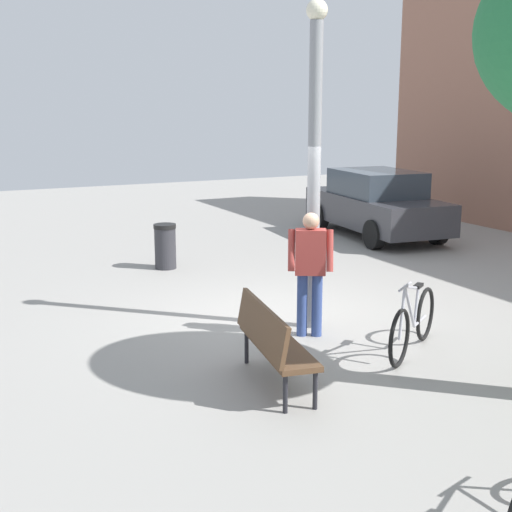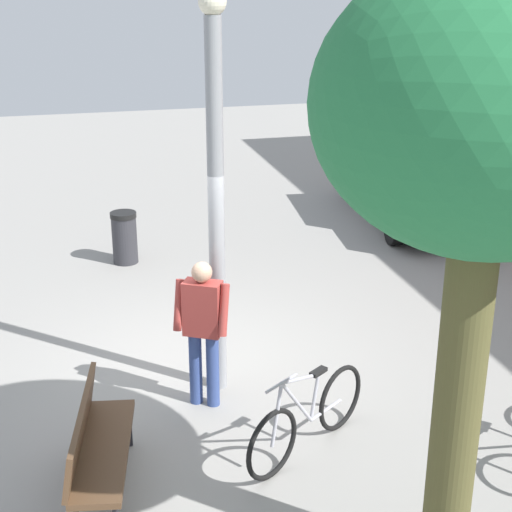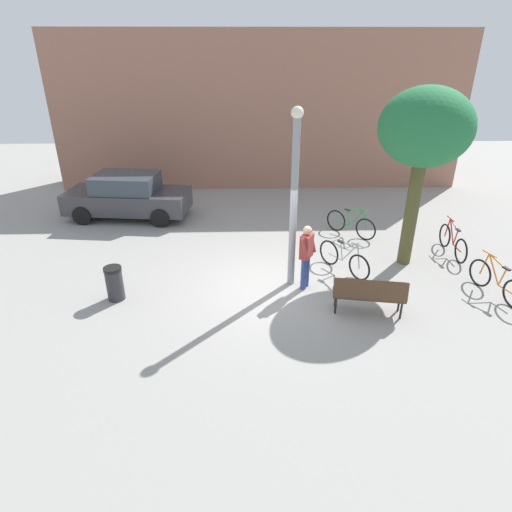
{
  "view_description": "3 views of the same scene",
  "coord_description": "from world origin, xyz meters",
  "px_view_note": "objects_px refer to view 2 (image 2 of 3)",
  "views": [
    {
      "loc": [
        8.44,
        -4.7,
        3.03
      ],
      "look_at": [
        -1.07,
        0.05,
        0.72
      ],
      "focal_mm": 48.71,
      "sensor_mm": 36.0,
      "label": 1
    },
    {
      "loc": [
        8.14,
        -1.41,
        4.53
      ],
      "look_at": [
        -0.76,
        0.9,
        1.08
      ],
      "focal_mm": 54.27,
      "sensor_mm": 36.0,
      "label": 2
    },
    {
      "loc": [
        -0.71,
        -9.55,
        5.54
      ],
      "look_at": [
        -0.42,
        0.45,
        0.64
      ],
      "focal_mm": 30.37,
      "sensor_mm": 36.0,
      "label": 3
    }
  ],
  "objects_px": {
    "plaza_tree": "(488,117)",
    "parked_car_charcoal": "(415,180)",
    "person_by_lamppost": "(203,324)",
    "bicycle_silver": "(307,418)",
    "park_bench": "(94,441)",
    "trash_bin": "(125,237)",
    "lamppost": "(216,187)"
  },
  "relations": [
    {
      "from": "park_bench",
      "to": "bicycle_silver",
      "type": "xyz_separation_m",
      "value": [
        -0.12,
        2.05,
        -0.16
      ]
    },
    {
      "from": "parked_car_charcoal",
      "to": "plaza_tree",
      "type": "bearing_deg",
      "value": -23.98
    },
    {
      "from": "plaza_tree",
      "to": "person_by_lamppost",
      "type": "bearing_deg",
      "value": -155.93
    },
    {
      "from": "bicycle_silver",
      "to": "parked_car_charcoal",
      "type": "distance_m",
      "value": 8.0
    },
    {
      "from": "person_by_lamppost",
      "to": "park_bench",
      "type": "bearing_deg",
      "value": -44.55
    },
    {
      "from": "person_by_lamppost",
      "to": "bicycle_silver",
      "type": "xyz_separation_m",
      "value": [
        1.15,
        0.81,
        -0.58
      ]
    },
    {
      "from": "lamppost",
      "to": "trash_bin",
      "type": "height_order",
      "value": "lamppost"
    },
    {
      "from": "person_by_lamppost",
      "to": "lamppost",
      "type": "bearing_deg",
      "value": 144.68
    },
    {
      "from": "park_bench",
      "to": "trash_bin",
      "type": "height_order",
      "value": "park_bench"
    },
    {
      "from": "person_by_lamppost",
      "to": "trash_bin",
      "type": "bearing_deg",
      "value": -174.85
    },
    {
      "from": "parked_car_charcoal",
      "to": "trash_bin",
      "type": "distance_m",
      "value": 5.64
    },
    {
      "from": "person_by_lamppost",
      "to": "bicycle_silver",
      "type": "bearing_deg",
      "value": 35.14
    },
    {
      "from": "plaza_tree",
      "to": "parked_car_charcoal",
      "type": "bearing_deg",
      "value": 156.02
    },
    {
      "from": "trash_bin",
      "to": "park_bench",
      "type": "bearing_deg",
      "value": -8.06
    },
    {
      "from": "plaza_tree",
      "to": "bicycle_silver",
      "type": "xyz_separation_m",
      "value": [
        -1.83,
        -0.52,
        -3.25
      ]
    },
    {
      "from": "bicycle_silver",
      "to": "parked_car_charcoal",
      "type": "xyz_separation_m",
      "value": [
        -6.72,
        4.32,
        0.39
      ]
    },
    {
      "from": "park_bench",
      "to": "plaza_tree",
      "type": "xyz_separation_m",
      "value": [
        1.71,
        2.58,
        3.09
      ]
    },
    {
      "from": "trash_bin",
      "to": "plaza_tree",
      "type": "bearing_deg",
      "value": 12.95
    },
    {
      "from": "lamppost",
      "to": "bicycle_silver",
      "type": "distance_m",
      "value": 2.54
    },
    {
      "from": "person_by_lamppost",
      "to": "plaza_tree",
      "type": "relative_size",
      "value": 0.36
    },
    {
      "from": "park_bench",
      "to": "trash_bin",
      "type": "xyz_separation_m",
      "value": [
        -5.88,
        0.83,
        -0.12
      ]
    },
    {
      "from": "park_bench",
      "to": "parked_car_charcoal",
      "type": "distance_m",
      "value": 9.35
    },
    {
      "from": "bicycle_silver",
      "to": "parked_car_charcoal",
      "type": "relative_size",
      "value": 0.35
    },
    {
      "from": "plaza_tree",
      "to": "trash_bin",
      "type": "distance_m",
      "value": 8.42
    },
    {
      "from": "park_bench",
      "to": "lamppost",
      "type": "bearing_deg",
      "value": 137.15
    },
    {
      "from": "park_bench",
      "to": "parked_car_charcoal",
      "type": "height_order",
      "value": "parked_car_charcoal"
    },
    {
      "from": "park_bench",
      "to": "parked_car_charcoal",
      "type": "bearing_deg",
      "value": 136.99
    },
    {
      "from": "plaza_tree",
      "to": "parked_car_charcoal",
      "type": "xyz_separation_m",
      "value": [
        -8.55,
        3.8,
        -2.86
      ]
    },
    {
      "from": "park_bench",
      "to": "parked_car_charcoal",
      "type": "relative_size",
      "value": 0.38
    },
    {
      "from": "plaza_tree",
      "to": "parked_car_charcoal",
      "type": "distance_m",
      "value": 9.78
    },
    {
      "from": "park_bench",
      "to": "bicycle_silver",
      "type": "bearing_deg",
      "value": 93.38
    },
    {
      "from": "person_by_lamppost",
      "to": "plaza_tree",
      "type": "xyz_separation_m",
      "value": [
        2.98,
        1.33,
        2.67
      ]
    }
  ]
}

